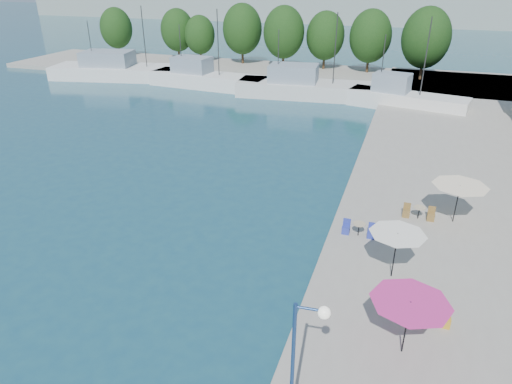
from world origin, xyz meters
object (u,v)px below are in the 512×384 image
at_px(trawler_01, 128,71).
at_px(trawler_02, 206,79).
at_px(umbrella_cream, 460,190).
at_px(umbrella_white, 397,238).
at_px(umbrella_pink, 410,307).
at_px(trawler_04, 404,100).
at_px(street_lamp, 304,347).
at_px(trawler_03, 312,88).

height_order(trawler_01, trawler_02, same).
height_order(trawler_01, umbrella_cream, trawler_01).
xyz_separation_m(trawler_01, umbrella_white, (39.09, -37.43, 1.67)).
height_order(trawler_01, umbrella_pink, trawler_01).
height_order(trawler_02, umbrella_white, trawler_02).
height_order(trawler_04, umbrella_cream, trawler_04).
relative_size(umbrella_white, street_lamp, 0.53).
bearing_deg(umbrella_cream, street_lamp, -108.16).
relative_size(umbrella_white, umbrella_cream, 0.85).
bearing_deg(trawler_01, trawler_03, -15.89).
height_order(umbrella_white, umbrella_cream, umbrella_white).
distance_m(trawler_03, umbrella_pink, 42.30).
relative_size(trawler_02, umbrella_cream, 5.23).
xyz_separation_m(trawler_04, umbrella_white, (0.98, -33.47, 1.67)).
bearing_deg(umbrella_cream, trawler_02, 134.95).
xyz_separation_m(trawler_01, street_lamp, (36.86, -46.83, 3.02)).
bearing_deg(umbrella_pink, umbrella_cream, 78.64).
distance_m(trawler_04, umbrella_white, 33.53).
bearing_deg(trawler_02, umbrella_white, -48.82).
distance_m(umbrella_pink, street_lamp, 5.55).
xyz_separation_m(trawler_04, umbrella_pink, (1.71, -38.36, 1.68)).
relative_size(trawler_01, umbrella_white, 8.81).
bearing_deg(trawler_04, umbrella_white, -75.98).
xyz_separation_m(trawler_03, umbrella_white, (11.82, -35.47, 1.67)).
height_order(trawler_04, umbrella_white, trawler_04).
bearing_deg(umbrella_pink, umbrella_white, 98.45).
bearing_deg(street_lamp, trawler_01, 123.43).
distance_m(trawler_01, umbrella_pink, 58.13).
xyz_separation_m(trawler_03, umbrella_cream, (14.88, -28.75, 1.62)).
xyz_separation_m(umbrella_white, umbrella_cream, (3.06, 6.72, -0.05)).
relative_size(trawler_01, trawler_04, 1.77).
bearing_deg(umbrella_white, umbrella_cream, 65.51).
distance_m(trawler_01, trawler_03, 27.34).
distance_m(trawler_03, umbrella_cream, 32.41).
relative_size(trawler_01, trawler_02, 1.42).
xyz_separation_m(trawler_02, trawler_03, (14.55, -0.73, -0.00)).
relative_size(trawler_02, street_lamp, 3.27).
bearing_deg(street_lamp, trawler_03, 97.28).
height_order(umbrella_white, street_lamp, street_lamp).
bearing_deg(umbrella_white, trawler_01, 136.25).
height_order(trawler_02, trawler_03, same).
relative_size(trawler_01, umbrella_pink, 7.75).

